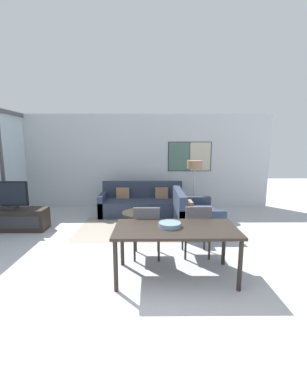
# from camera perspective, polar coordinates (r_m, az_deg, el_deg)

# --- Properties ---
(ground_plane) EXTENTS (24.00, 24.00, 0.00)m
(ground_plane) POSITION_cam_1_polar(r_m,az_deg,el_deg) (3.17, -7.60, -26.59)
(ground_plane) COLOR #B2B2B7
(wall_back) EXTENTS (7.91, 0.09, 2.80)m
(wall_back) POSITION_cam_1_polar(r_m,az_deg,el_deg) (7.87, -2.77, 6.81)
(wall_back) COLOR silver
(wall_back) RESTS_ON ground_plane
(area_rug) EXTENTS (2.82, 1.80, 0.01)m
(area_rug) POSITION_cam_1_polar(r_m,az_deg,el_deg) (6.00, -2.95, -8.03)
(area_rug) COLOR gray
(area_rug) RESTS_ON ground_plane
(tv_console) EXTENTS (1.66, 0.48, 0.49)m
(tv_console) POSITION_cam_1_polar(r_m,az_deg,el_deg) (6.66, -29.34, -5.32)
(tv_console) COLOR black
(tv_console) RESTS_ON ground_plane
(television) EXTENTS (0.93, 0.20, 0.62)m
(television) POSITION_cam_1_polar(r_m,az_deg,el_deg) (6.55, -29.77, -0.69)
(television) COLOR #2D2D33
(television) RESTS_ON tv_console
(sofa_main) EXTENTS (2.26, 0.96, 0.88)m
(sofa_main) POSITION_cam_1_polar(r_m,az_deg,el_deg) (7.14, -2.55, -2.70)
(sofa_main) COLOR #2D384C
(sofa_main) RESTS_ON ground_plane
(sofa_side) EXTENTS (0.96, 1.53, 0.88)m
(sofa_side) POSITION_cam_1_polar(r_m,az_deg,el_deg) (5.99, 8.63, -5.41)
(sofa_side) COLOR #2D384C
(sofa_side) RESTS_ON ground_plane
(coffee_table) EXTENTS (0.83, 0.83, 0.39)m
(coffee_table) POSITION_cam_1_polar(r_m,az_deg,el_deg) (5.91, -2.98, -5.37)
(coffee_table) COLOR black
(coffee_table) RESTS_ON ground_plane
(dining_table) EXTENTS (1.74, 0.88, 0.75)m
(dining_table) POSITION_cam_1_polar(r_m,az_deg,el_deg) (3.71, 4.95, -8.95)
(dining_table) COLOR black
(dining_table) RESTS_ON ground_plane
(dining_chair_left) EXTENTS (0.46, 0.46, 0.92)m
(dining_chair_left) POSITION_cam_1_polar(r_m,az_deg,el_deg) (4.33, -1.52, -8.42)
(dining_chair_left) COLOR #4C4C51
(dining_chair_left) RESTS_ON ground_plane
(dining_chair_centre) EXTENTS (0.46, 0.46, 0.92)m
(dining_chair_centre) POSITION_cam_1_polar(r_m,az_deg,el_deg) (4.45, 9.59, -8.03)
(dining_chair_centre) COLOR #4C4C51
(dining_chair_centre) RESTS_ON ground_plane
(fruit_bowl) EXTENTS (0.32, 0.32, 0.06)m
(fruit_bowl) POSITION_cam_1_polar(r_m,az_deg,el_deg) (3.70, 3.64, -7.20)
(fruit_bowl) COLOR slate
(fruit_bowl) RESTS_ON dining_table
(floor_lamp) EXTENTS (0.41, 0.41, 1.49)m
(floor_lamp) POSITION_cam_1_polar(r_m,az_deg,el_deg) (7.02, 9.09, 5.35)
(floor_lamp) COLOR #2D2D33
(floor_lamp) RESTS_ON ground_plane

